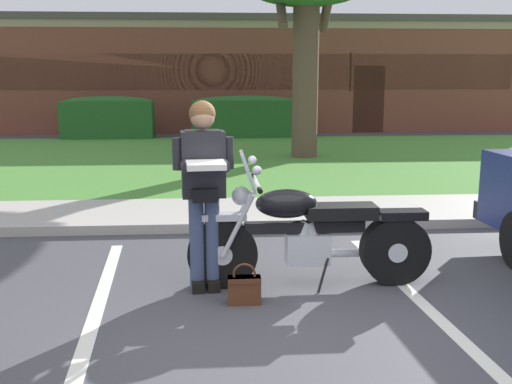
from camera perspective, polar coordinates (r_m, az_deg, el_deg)
name	(u,v)px	position (r m, az deg, el deg)	size (l,w,h in m)	color
ground_plane	(305,331)	(4.73, 4.70, -12.99)	(140.00, 140.00, 0.00)	#424247
curb_strip	(269,225)	(7.49, 1.29, -3.19)	(60.00, 0.20, 0.12)	#ADA89E
concrete_walk	(264,211)	(8.32, 0.74, -1.84)	(60.00, 1.50, 0.08)	#ADA89E
grass_lawn	(245,160)	(13.21, -1.07, 3.11)	(60.00, 8.48, 0.06)	#478433
stall_stripe_0	(92,326)	(4.96, -15.34, -12.14)	(0.12, 4.40, 0.01)	silver
stall_stripe_1	(436,316)	(5.18, 16.70, -11.18)	(0.12, 4.40, 0.01)	silver
motorcycle	(319,234)	(5.53, 5.96, -3.99)	(2.24, 0.82, 1.26)	black
rider_person	(204,181)	(5.29, -5.00, 1.08)	(0.53, 0.60, 1.70)	black
handbag	(244,287)	(5.17, -1.11, -9.05)	(0.28, 0.13, 0.36)	#562D19
hedge_left	(108,117)	(17.76, -13.88, 6.95)	(2.57, 0.90, 1.24)	#235623
hedge_center_left	(245,116)	(17.53, -1.08, 7.22)	(3.05, 0.90, 1.24)	#235623
brick_building	(234,73)	(24.29, -2.14, 11.20)	(20.62, 10.97, 3.66)	brown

